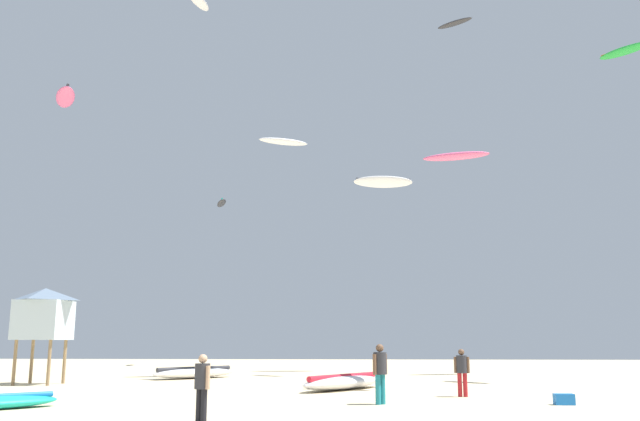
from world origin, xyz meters
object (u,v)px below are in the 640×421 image
kite_grounded_mid (343,382)px  kite_aloft_7 (625,51)px  cooler_box (564,399)px  lifeguard_tower (44,313)px  person_foreground (202,383)px  kite_aloft_8 (456,156)px  kite_aloft_6 (198,1)px  kite_aloft_1 (383,182)px  kite_aloft_5 (284,142)px  kite_aloft_3 (455,23)px  person_midground (462,369)px  kite_aloft_9 (222,203)px  kite_grounded_far (194,373)px  kite_aloft_0 (65,97)px  person_left (380,369)px

kite_grounded_mid → kite_aloft_7: bearing=20.7°
cooler_box → lifeguard_tower: bearing=157.5°
person_foreground → kite_aloft_7: size_ratio=0.64×
kite_aloft_8 → kite_aloft_6: bearing=144.7°
kite_aloft_1 → kite_grounded_mid: bearing=-97.9°
kite_aloft_7 → kite_aloft_5: bearing=167.0°
kite_aloft_5 → kite_aloft_3: bearing=7.5°
kite_grounded_mid → cooler_box: kite_grounded_mid is taller
person_midground → kite_aloft_6: size_ratio=0.60×
kite_aloft_5 → kite_aloft_9: bearing=112.5°
kite_aloft_7 → kite_aloft_8: (-9.26, -5.14, -6.70)m
kite_aloft_3 → person_foreground: bearing=-113.6°
kite_grounded_mid → kite_aloft_7: (13.92, 5.26, 15.69)m
kite_grounded_far → lifeguard_tower: 8.07m
kite_aloft_0 → kite_aloft_8: 29.22m
kite_grounded_mid → person_left: bearing=-78.2°
person_left → kite_aloft_3: bearing=-63.0°
kite_grounded_mid → kite_aloft_6: (-8.75, 9.62, 21.46)m
kite_aloft_7 → person_left: bearing=-138.3°
person_foreground → kite_aloft_1: bearing=27.8°
kite_grounded_far → kite_aloft_5: bearing=22.4°
kite_aloft_3 → kite_aloft_5: 12.55m
kite_aloft_3 → kite_aloft_8: bearing=-99.7°
lifeguard_tower → kite_aloft_8: kite_aloft_8 is taller
cooler_box → kite_aloft_5: 22.19m
person_foreground → kite_aloft_1: size_ratio=0.39×
kite_aloft_1 → kite_aloft_6: 16.06m
kite_grounded_far → kite_aloft_8: kite_aloft_8 is taller
kite_grounded_mid → kite_aloft_3: 23.58m
kite_aloft_7 → kite_aloft_1: bearing=136.8°
kite_grounded_far → cooler_box: size_ratio=8.17×
kite_aloft_1 → kite_aloft_9: 16.21m
person_left → kite_aloft_7: size_ratio=0.73×
person_foreground → kite_aloft_9: size_ratio=0.54×
person_midground → kite_aloft_0: size_ratio=0.37×
kite_aloft_0 → kite_aloft_8: kite_aloft_0 is taller
lifeguard_tower → kite_aloft_0: (-5.72, 12.56, 14.89)m
lifeguard_tower → kite_aloft_7: bearing=6.0°
kite_aloft_7 → kite_aloft_9: bearing=139.5°
cooler_box → kite_aloft_9: 38.47m
kite_aloft_6 → kite_aloft_7: (22.67, -4.36, -5.77)m
kite_aloft_1 → kite_aloft_7: (11.67, -10.96, 3.88)m
lifeguard_tower → kite_aloft_9: 25.85m
kite_aloft_5 → kite_aloft_9: 18.27m
kite_grounded_mid → kite_aloft_9: kite_aloft_9 is taller
person_left → kite_aloft_6: size_ratio=0.67×
kite_aloft_1 → kite_aloft_6: (-11.00, -6.60, 9.65)m
kite_aloft_3 → kite_aloft_9: size_ratio=0.77×
kite_aloft_6 → person_foreground: bearing=-74.3°
person_left → kite_aloft_5: kite_aloft_5 is taller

